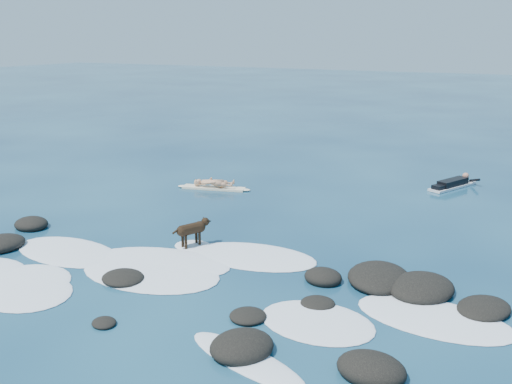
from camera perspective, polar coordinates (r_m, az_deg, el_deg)
The scene contains 6 objects.
ground at distance 14.83m, azimuth -5.33°, elevation -7.30°, with size 160.00×160.00×0.00m, color #0A2642.
reef_rocks at distance 13.06m, azimuth 2.04°, elevation -10.02°, with size 14.42×6.91×0.49m.
breaking_foam at distance 14.20m, azimuth -9.56°, elevation -8.49°, with size 13.53×6.61×0.12m.
standing_surfer_rig at distance 21.71m, azimuth -4.28°, elevation 1.94°, with size 2.86×1.07×1.64m.
paddling_surfer_rig at distance 23.28m, azimuth 19.12°, elevation 0.80°, with size 1.70×2.57×0.46m.
dog at distance 15.88m, azimuth -6.33°, elevation -3.68°, with size 0.68×1.20×0.81m.
Camera 1 is at (7.35, -11.53, 5.74)m, focal length 40.00 mm.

